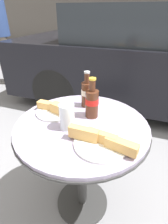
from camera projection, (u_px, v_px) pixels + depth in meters
name	position (u px, v px, depth m)	size (l,w,h in m)	color
ground_plane	(82.00, 202.00, 1.29)	(30.00, 30.00, 0.00)	gray
bistro_table	(82.00, 144.00, 1.01)	(0.73, 0.73, 0.70)	#333333
cola_bottle_left	(87.00, 93.00, 1.07)	(0.07, 0.07, 0.22)	#4C2819
cola_bottle_right	(92.00, 102.00, 0.96)	(0.07, 0.07, 0.23)	#4C2819
drinking_glass	(67.00, 118.00, 0.87)	(0.08, 0.08, 0.13)	#C68923
lunch_plate_near	(101.00, 141.00, 0.78)	(0.32, 0.25, 0.07)	white
lunch_plate_far	(55.00, 110.00, 1.02)	(0.23, 0.22, 0.07)	white
parked_car	(156.00, 60.00, 2.48)	(3.96, 1.81, 1.29)	black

